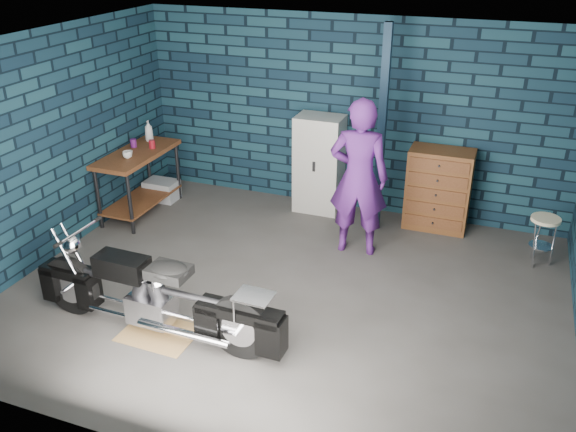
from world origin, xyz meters
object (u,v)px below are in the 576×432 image
locker (319,164)px  shop_stool (542,241)px  tool_chest (438,190)px  storage_bin (162,190)px  motorcycle (155,291)px  workbench (140,183)px  person (359,178)px

locker → shop_stool: size_ratio=2.22×
tool_chest → shop_stool: tool_chest is taller
storage_bin → locker: size_ratio=0.34×
motorcycle → locker: locker is taller
locker → workbench: bearing=-157.0°
locker → shop_stool: (2.99, -0.57, -0.38)m
person → motorcycle: bearing=53.2°
workbench → shop_stool: (5.31, 0.42, -0.14)m
person → workbench: bearing=-7.0°
workbench → locker: size_ratio=1.01×
workbench → motorcycle: 2.98m
workbench → person: 3.18m
person → storage_bin: person is taller
person → tool_chest: bearing=-137.0°
person → shop_stool: 2.31m
tool_chest → storage_bin: bearing=-173.0°
motorcycle → storage_bin: motorcycle is taller
motorcycle → storage_bin: size_ratio=4.89×
motorcycle → person: bearing=61.3°
shop_stool → person: bearing=-168.8°
storage_bin → workbench: bearing=-92.3°
workbench → tool_chest: 4.11m
workbench → tool_chest: tool_chest is taller
motorcycle → tool_chest: 4.08m
workbench → locker: locker is taller
shop_stool → workbench: bearing=-175.5°
workbench → shop_stool: workbench is taller
locker → shop_stool: 3.07m
workbench → tool_chest: size_ratio=1.27×
workbench → motorcycle: motorcycle is taller
workbench → storage_bin: size_ratio=2.95×
storage_bin → shop_stool: bearing=-0.9°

